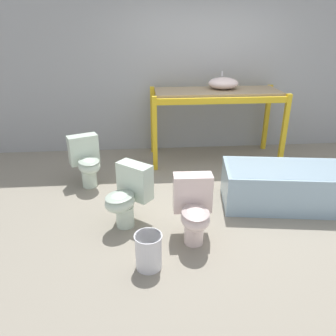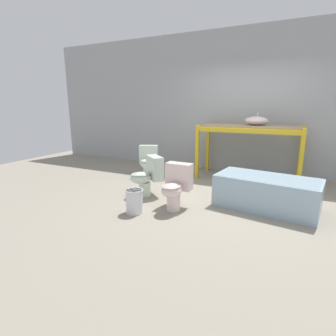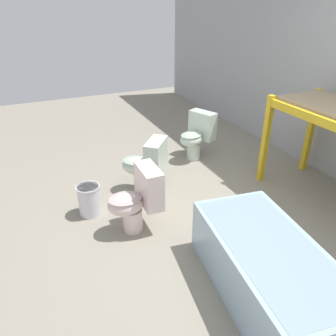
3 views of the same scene
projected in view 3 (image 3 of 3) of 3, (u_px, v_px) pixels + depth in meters
The scene contains 6 objects.
ground_plane at pixel (245, 232), 3.39m from camera, with size 12.00×12.00×0.00m, color gray.
bathtub_main at pixel (268, 267), 2.56m from camera, with size 1.56×0.92×0.49m.
toilet_near at pixel (138, 198), 3.28m from camera, with size 0.40×0.54×0.69m.
toilet_far at pixel (146, 164), 3.96m from camera, with size 0.60×0.62×0.69m.
toilet_extra at pixel (197, 134), 4.83m from camera, with size 0.52×0.62×0.69m.
bucket_white at pixel (89, 199), 3.61m from camera, with size 0.26×0.26×0.35m.
Camera 3 is at (2.12, -1.86, 2.15)m, focal length 35.00 mm.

